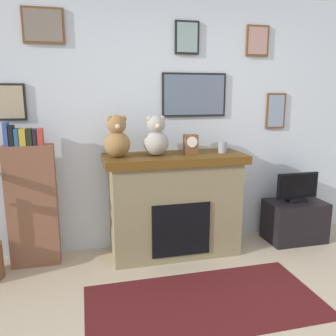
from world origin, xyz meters
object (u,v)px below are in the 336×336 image
object	(u,v)px
fireplace	(174,204)
candle_jar	(223,147)
tv_stand	(295,221)
teddy_bear_brown	(156,138)
bookshelf	(32,202)
television	(297,188)
teddy_bear_cream	(117,138)
mantel_clock	(191,144)

from	to	relation	value
fireplace	candle_jar	size ratio (longest dim) A/B	12.13
tv_stand	teddy_bear_brown	xyz separation A→B (m)	(-1.57, 0.02, 0.98)
fireplace	teddy_bear_brown	distance (m)	0.71
bookshelf	television	distance (m)	2.75
fireplace	teddy_bear_cream	size ratio (longest dim) A/B	3.53
bookshelf	television	size ratio (longest dim) A/B	2.84
fireplace	mantel_clock	xyz separation A→B (m)	(0.16, -0.02, 0.61)
teddy_bear_cream	tv_stand	bearing A→B (deg)	-0.57
teddy_bear_brown	television	bearing A→B (deg)	-0.76
fireplace	television	size ratio (longest dim) A/B	2.87
teddy_bear_cream	teddy_bear_brown	xyz separation A→B (m)	(0.37, 0.00, -0.00)
candle_jar	mantel_clock	world-z (taller)	mantel_clock
fireplace	tv_stand	distance (m)	1.42
candle_jar	teddy_bear_brown	size ratio (longest dim) A/B	0.30
fireplace	bookshelf	distance (m)	1.37
television	fireplace	bearing A→B (deg)	178.39
mantel_clock	bookshelf	bearing A→B (deg)	176.95
mantel_clock	fireplace	bearing A→B (deg)	173.23
television	teddy_bear_cream	bearing A→B (deg)	179.39
teddy_bear_cream	fireplace	bearing A→B (deg)	1.86
fireplace	teddy_bear_brown	size ratio (longest dim) A/B	3.59
fireplace	candle_jar	bearing A→B (deg)	-2.03
bookshelf	teddy_bear_cream	xyz separation A→B (m)	(0.80, -0.08, 0.58)
bookshelf	tv_stand	world-z (taller)	bookshelf
television	candle_jar	bearing A→B (deg)	178.62
television	candle_jar	xyz separation A→B (m)	(-0.89, 0.02, 0.49)
mantel_clock	teddy_bear_brown	bearing A→B (deg)	179.86
tv_stand	fireplace	bearing A→B (deg)	178.44
fireplace	candle_jar	world-z (taller)	candle_jar
television	teddy_bear_brown	bearing A→B (deg)	179.24
bookshelf	candle_jar	world-z (taller)	bookshelf
mantel_clock	teddy_bear_cream	xyz separation A→B (m)	(-0.72, 0.00, 0.08)
fireplace	bookshelf	xyz separation A→B (m)	(-1.36, 0.06, 0.11)
bookshelf	teddy_bear_brown	distance (m)	1.31
tv_stand	teddy_bear_cream	xyz separation A→B (m)	(-1.95, 0.02, 0.98)
bookshelf	candle_jar	size ratio (longest dim) A/B	11.98
tv_stand	television	bearing A→B (deg)	-90.00
candle_jar	mantel_clock	bearing A→B (deg)	-179.77
bookshelf	teddy_bear_cream	world-z (taller)	teddy_bear_cream
bookshelf	fireplace	bearing A→B (deg)	-2.61
tv_stand	candle_jar	bearing A→B (deg)	178.71
candle_jar	teddy_bear_brown	distance (m)	0.70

